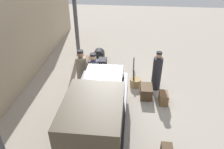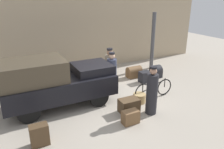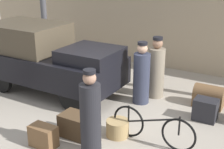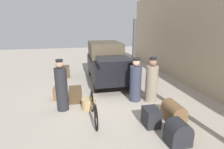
% 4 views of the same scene
% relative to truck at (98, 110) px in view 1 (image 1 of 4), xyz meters
% --- Properties ---
extents(ground_plane, '(30.00, 30.00, 0.00)m').
position_rel_truck_xyz_m(ground_plane, '(2.03, -0.43, -1.00)').
color(ground_plane, '#A89E8E').
extents(station_building_facade, '(16.00, 0.15, 4.50)m').
position_rel_truck_xyz_m(station_building_facade, '(2.03, 3.65, 1.25)').
color(station_building_facade, tan).
rests_on(station_building_facade, ground).
extents(canopy_pillar_right, '(0.21, 0.21, 3.07)m').
position_rel_truck_xyz_m(canopy_pillar_right, '(5.87, 2.03, 0.53)').
color(canopy_pillar_right, '#4C4C51').
rests_on(canopy_pillar_right, ground).
extents(truck, '(3.98, 1.73, 1.86)m').
position_rel_truck_xyz_m(truck, '(0.00, 0.00, 0.00)').
color(truck, black).
rests_on(truck, ground).
extents(bicycle, '(1.78, 0.04, 0.74)m').
position_rel_truck_xyz_m(bicycle, '(3.68, -1.09, -0.64)').
color(bicycle, black).
rests_on(bicycle, ground).
extents(wicker_basket, '(0.48, 0.48, 0.35)m').
position_rel_truck_xyz_m(wicker_basket, '(2.93, -1.19, -0.83)').
color(wicker_basket, tan).
rests_on(wicker_basket, ground).
extents(porter_standing_middle, '(0.42, 0.42, 1.63)m').
position_rel_truck_xyz_m(porter_standing_middle, '(2.63, 0.57, -0.27)').
color(porter_standing_middle, '#33384C').
rests_on(porter_standing_middle, ground).
extents(porter_carrying_trunk, '(0.44, 0.44, 1.66)m').
position_rel_truck_xyz_m(porter_carrying_trunk, '(2.80, 1.13, -0.26)').
color(porter_carrying_trunk, gray).
rests_on(porter_carrying_trunk, ground).
extents(conductor_in_dark_uniform, '(0.39, 0.39, 1.72)m').
position_rel_truck_xyz_m(conductor_in_dark_uniform, '(2.84, -2.05, -0.21)').
color(conductor_in_dark_uniform, '#232328').
rests_on(conductor_in_dark_uniform, ground).
extents(trunk_barrel_dark, '(0.74, 0.47, 0.56)m').
position_rel_truck_xyz_m(trunk_barrel_dark, '(4.22, 1.23, -0.74)').
color(trunk_barrel_dark, brown).
rests_on(trunk_barrel_dark, ground).
extents(trunk_large_brown, '(0.69, 0.47, 0.49)m').
position_rel_truck_xyz_m(trunk_large_brown, '(2.19, -1.63, -0.76)').
color(trunk_large_brown, '#4C3823').
rests_on(trunk_large_brown, ground).
extents(suitcase_small_leather, '(0.46, 0.54, 0.61)m').
position_rel_truck_xyz_m(suitcase_small_leather, '(5.21, 0.76, -0.73)').
color(suitcase_small_leather, '#232328').
rests_on(suitcase_small_leather, ground).
extents(trunk_umber_medium, '(0.54, 0.32, 0.44)m').
position_rel_truck_xyz_m(trunk_umber_medium, '(1.86, -2.28, -0.78)').
color(trunk_umber_medium, brown).
rests_on(trunk_umber_medium, ground).
extents(suitcase_tan_flat, '(0.53, 0.40, 0.51)m').
position_rel_truck_xyz_m(suitcase_tan_flat, '(4.34, 0.46, -0.74)').
color(suitcase_tan_flat, '#232328').
rests_on(suitcase_tan_flat, ground).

